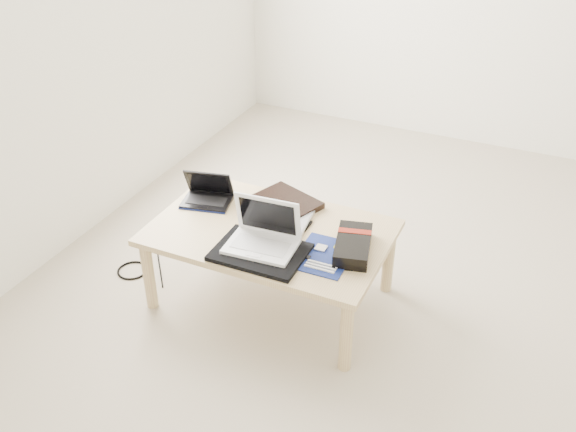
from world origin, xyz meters
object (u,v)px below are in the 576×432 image
at_px(coffee_table, 270,239).
at_px(netbook, 207,195).
at_px(gpu_box, 353,245).
at_px(white_laptop, 263,236).

distance_m(coffee_table, netbook, 0.42).
distance_m(coffee_table, gpu_box, 0.42).
height_order(coffee_table, gpu_box, gpu_box).
relative_size(white_laptop, gpu_box, 0.98).
relative_size(netbook, gpu_box, 0.83).
bearing_deg(netbook, gpu_box, -7.33).
distance_m(netbook, white_laptop, 0.50).
bearing_deg(netbook, coffee_table, -14.59).
bearing_deg(white_laptop, gpu_box, 21.13).
bearing_deg(coffee_table, netbook, 165.41).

